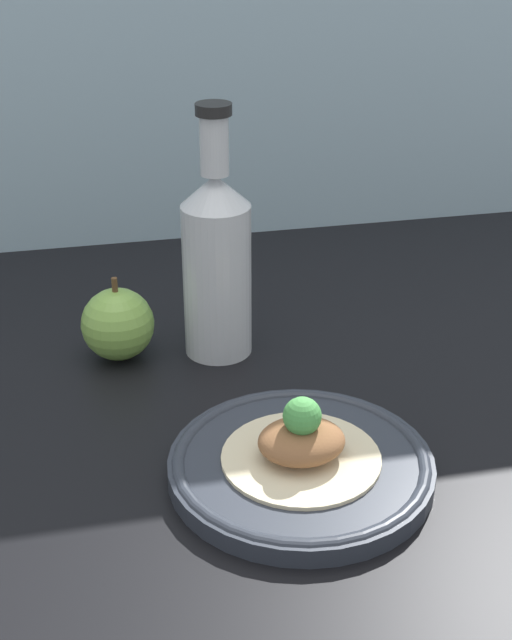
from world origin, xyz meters
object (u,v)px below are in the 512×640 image
(cider_bottle, at_px, (217,259))
(plated_food, at_px, (304,442))
(plate, at_px, (303,465))
(apple, at_px, (118,324))

(cider_bottle, bearing_deg, plated_food, -82.35)
(plate, relative_size, cider_bottle, 0.85)
(plate, height_order, cider_bottle, cider_bottle)
(cider_bottle, bearing_deg, apple, 175.33)
(plated_food, distance_m, cider_bottle, 0.27)
(plated_food, relative_size, apple, 1.49)
(plate, distance_m, plated_food, 0.03)
(apple, bearing_deg, plate, -60.65)
(plated_food, bearing_deg, cider_bottle, 97.65)
(plate, relative_size, apple, 2.49)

